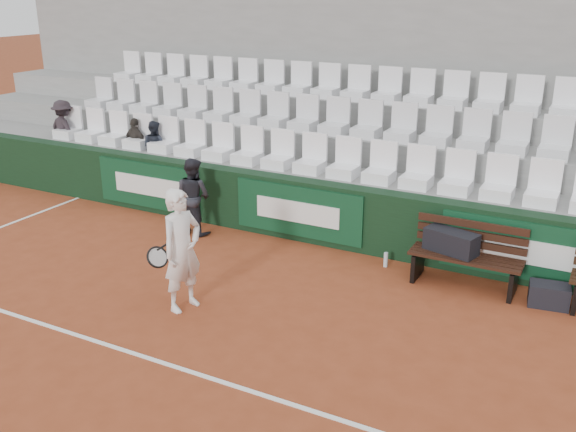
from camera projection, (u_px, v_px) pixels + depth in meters
The scene contains 20 objects.
ground at pixel (158, 361), 7.07m from camera, with size 80.00×80.00×0.00m, color brown.
court_baseline at pixel (158, 361), 7.07m from camera, with size 18.00×0.06×0.01m, color white.
back_barrier at pixel (318, 212), 10.20m from camera, with size 18.00×0.34×1.00m.
grandstand_tier_front at pixel (330, 200), 10.75m from camera, with size 18.00×0.95×1.00m, color gray.
grandstand_tier_mid at pixel (352, 174), 11.47m from camera, with size 18.00×0.95×1.45m, color gray.
grandstand_tier_back at pixel (371, 150), 12.18m from camera, with size 18.00×0.95×1.90m, color gray.
grandstand_rear_wall at pixel (386, 79), 12.28m from camera, with size 18.00×0.30×4.40m, color gray.
seat_row_front at pixel (327, 156), 10.33m from camera, with size 11.90×0.44×0.63m, color white.
seat_row_mid at pixel (350, 118), 10.97m from camera, with size 11.90×0.44×0.63m, color silver.
seat_row_back at pixel (371, 84), 11.60m from camera, with size 11.90×0.44×0.63m, color white.
bench_left at pixel (464, 271), 8.76m from camera, with size 1.50×0.56×0.45m, color black.
sports_bag_left at pixel (451, 242), 8.76m from camera, with size 0.72×0.31×0.31m, color black.
sports_bag_ground at pixel (549, 295), 8.25m from camera, with size 0.50×0.30×0.30m, color black.
water_bottle_near at pixel (386, 260), 9.41m from camera, with size 0.06×0.06×0.22m, color silver.
water_bottle_far at pixel (532, 298), 8.24m from camera, with size 0.07×0.07×0.24m, color silver.
tennis_player at pixel (182, 250), 7.99m from camera, with size 0.75×0.65×1.59m.
ball_kid at pixel (193, 196), 10.53m from camera, with size 0.62×0.49×1.28m, color black.
spectator_a at pixel (62, 107), 12.82m from camera, with size 0.77×0.44×1.19m, color black.
spectator_b at pixel (134, 121), 12.05m from camera, with size 0.59×0.24×1.00m, color #2F2A25.
spectator_c at pixel (153, 123), 11.86m from camera, with size 0.48×0.38×0.99m, color black.
Camera 1 is at (4.10, -4.74, 3.92)m, focal length 40.00 mm.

